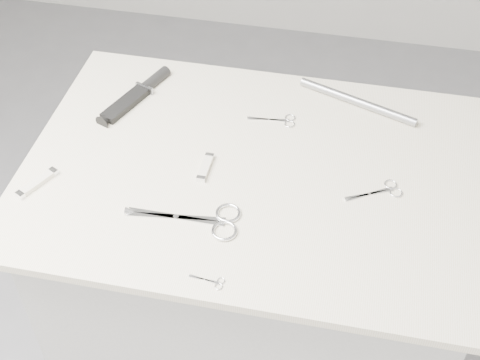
% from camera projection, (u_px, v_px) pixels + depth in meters
% --- Properties ---
extents(plinth, '(0.90, 0.60, 0.90)m').
position_uv_depth(plinth, '(254.00, 297.00, 1.76)').
color(plinth, '#BABAB8').
rests_on(plinth, ground).
extents(display_board, '(1.00, 0.70, 0.02)m').
position_uv_depth(display_board, '(257.00, 173.00, 1.43)').
color(display_board, beige).
rests_on(display_board, plinth).
extents(large_shears, '(0.23, 0.10, 0.01)m').
position_uv_depth(large_shears, '(208.00, 220.00, 1.32)').
color(large_shears, silver).
rests_on(large_shears, display_board).
extents(embroidery_scissors_a, '(0.12, 0.08, 0.00)m').
position_uv_depth(embroidery_scissors_a, '(383.00, 191.00, 1.38)').
color(embroidery_scissors_a, silver).
rests_on(embroidery_scissors_a, display_board).
extents(embroidery_scissors_b, '(0.11, 0.05, 0.00)m').
position_uv_depth(embroidery_scissors_b, '(280.00, 120.00, 1.54)').
color(embroidery_scissors_b, silver).
rests_on(embroidery_scissors_b, display_board).
extents(tiny_scissors, '(0.07, 0.03, 0.00)m').
position_uv_depth(tiny_scissors, '(212.00, 282.00, 1.22)').
color(tiny_scissors, silver).
rests_on(tiny_scissors, display_board).
extents(sheathed_knife, '(0.11, 0.22, 0.03)m').
position_uv_depth(sheathed_knife, '(140.00, 92.00, 1.60)').
color(sheathed_knife, black).
rests_on(sheathed_knife, display_board).
extents(pocket_knife_a, '(0.06, 0.10, 0.01)m').
position_uv_depth(pocket_knife_a, '(37.00, 183.00, 1.39)').
color(pocket_knife_a, silver).
rests_on(pocket_knife_a, display_board).
extents(pocket_knife_b, '(0.02, 0.08, 0.01)m').
position_uv_depth(pocket_knife_b, '(205.00, 167.00, 1.42)').
color(pocket_knife_b, silver).
rests_on(pocket_knife_b, display_board).
extents(metal_rail, '(0.28, 0.12, 0.02)m').
position_uv_depth(metal_rail, '(357.00, 101.00, 1.57)').
color(metal_rail, gray).
rests_on(metal_rail, display_board).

